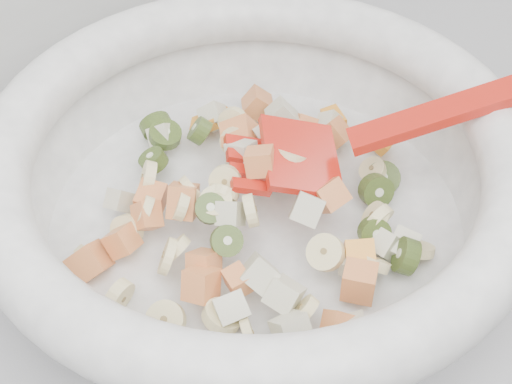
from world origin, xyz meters
TOP-DOWN VIEW (x-y plane):
  - mixing_bowl at (-0.12, 1.46)m, footprint 0.47×0.41m

SIDE VIEW (x-z plane):
  - mixing_bowl at x=-0.12m, z-range 0.89..1.04m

